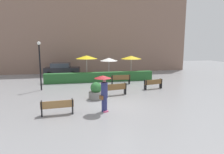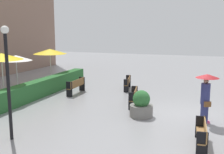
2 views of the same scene
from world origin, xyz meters
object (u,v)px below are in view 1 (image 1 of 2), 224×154
Objects in this scene: lamp_post at (40,61)px; bench_back_row at (121,79)px; bench_near_left at (57,106)px; patio_umbrella_yellow_far at (131,57)px; pedestrian_with_umbrella at (104,89)px; bench_mid_center at (116,88)px; bench_far_right at (153,83)px; planter_pot at (96,92)px; parked_car at (62,69)px; patio_umbrella_white at (109,59)px; patio_umbrella_yellow at (87,57)px.

bench_back_row is at bearing 8.47° from lamp_post.
bench_back_row reaches higher than bench_near_left.
pedestrian_with_umbrella is at bearing -114.89° from patio_umbrella_yellow_far.
bench_mid_center is 0.66× the size of patio_umbrella_yellow_far.
pedestrian_with_umbrella is at bearing -136.32° from bench_far_right.
patio_umbrella_yellow_far is (5.02, 7.91, 1.85)m from planter_pot.
pedestrian_with_umbrella is 0.83× the size of patio_umbrella_yellow_far.
pedestrian_with_umbrella reaches higher than bench_far_right.
lamp_post reaches higher than bench_mid_center.
lamp_post reaches higher than pedestrian_with_umbrella.
pedestrian_with_umbrella reaches higher than parked_car.
patio_umbrella_white is at bearing 95.10° from bench_back_row.
patio_umbrella_white is at bearing 111.17° from bench_far_right.
planter_pot is at bearing -122.40° from patio_umbrella_yellow_far.
patio_umbrella_white is at bearing -25.44° from parked_car.
bench_mid_center is 3.92m from bench_far_right.
parked_car is at bearing 154.56° from patio_umbrella_white.
patio_umbrella_yellow_far reaches higher than patio_umbrella_white.
parked_car is at bearing 130.70° from bench_far_right.
patio_umbrella_white is at bearing 73.34° from planter_pot.
parked_car is (-7.72, 3.61, -1.56)m from patio_umbrella_yellow_far.
patio_umbrella_yellow_far is at bearing 64.56° from bench_mid_center.
parked_car reaches higher than bench_far_right.
lamp_post reaches higher than bench_back_row.
bench_back_row is at bearing 68.64° from pedestrian_with_umbrella.
patio_umbrella_yellow is 1.04× the size of patio_umbrella_yellow_far.
bench_far_right is at bearing 22.91° from planter_pot.
bench_far_right is 0.69× the size of patio_umbrella_yellow_far.
planter_pot is 7.99m from patio_umbrella_yellow.
patio_umbrella_white reaches higher than bench_back_row.
patio_umbrella_white is 6.09m from parked_car.
patio_umbrella_white is (2.65, 1.21, -0.38)m from patio_umbrella_yellow.
planter_pot is at bearing -76.80° from parked_car.
bench_mid_center is 0.74× the size of patio_umbrella_white.
parked_car is (-4.34, 10.71, 0.29)m from bench_mid_center.
pedestrian_with_umbrella is 7.85m from lamp_post.
bench_back_row is 0.42× the size of parked_car.
patio_umbrella_white is 2.58m from patio_umbrella_yellow_far.
bench_near_left is 0.67× the size of patio_umbrella_yellow.
bench_near_left is at bearing -139.43° from bench_mid_center.
bench_back_row is at bearing -84.90° from patio_umbrella_white.
planter_pot reaches higher than bench_near_left.
patio_umbrella_white reaches higher than bench_near_left.
bench_back_row is 0.46× the size of lamp_post.
patio_umbrella_yellow is (0.03, 7.75, 1.96)m from planter_pot.
patio_umbrella_yellow_far is at bearing 57.60° from planter_pot.
pedestrian_with_umbrella is 12.00m from patio_umbrella_white.
bench_back_row is at bearing 57.86° from planter_pot.
lamp_post is 1.53× the size of patio_umbrella_yellow.
patio_umbrella_yellow reaches higher than parked_car.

